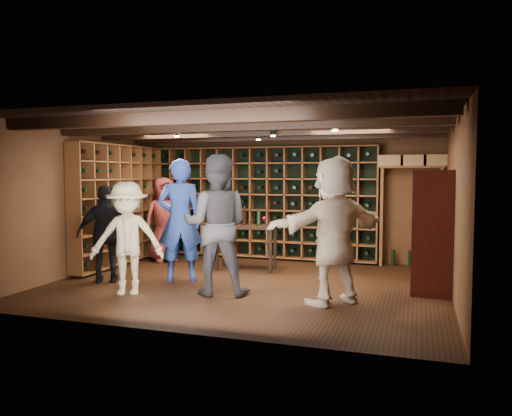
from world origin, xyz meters
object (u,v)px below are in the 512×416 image
(man_grey_suit, at_px, (216,225))
(guest_beige, at_px, (334,230))
(display_cabinet, at_px, (431,235))
(guest_woman_black, at_px, (106,234))
(guest_khaki, at_px, (127,238))
(guest_red_floral, at_px, (164,219))
(tasting_table, at_px, (246,230))
(man_blue_shirt, at_px, (180,220))

(man_grey_suit, bearing_deg, guest_beige, 166.37)
(display_cabinet, relative_size, guest_woman_black, 1.13)
(guest_woman_black, xyz_separation_m, guest_beige, (3.64, -0.18, 0.21))
(guest_beige, bearing_deg, display_cabinet, 170.53)
(display_cabinet, xyz_separation_m, guest_khaki, (-4.14, -1.34, -0.05))
(man_grey_suit, distance_m, guest_red_floral, 2.96)
(guest_beige, bearing_deg, guest_woman_black, -49.68)
(man_grey_suit, xyz_separation_m, guest_woman_black, (-1.96, 0.18, -0.22))
(man_grey_suit, height_order, tasting_table, man_grey_suit)
(tasting_table, bearing_deg, man_blue_shirt, -125.15)
(display_cabinet, height_order, tasting_table, display_cabinet)
(guest_beige, height_order, tasting_table, guest_beige)
(display_cabinet, bearing_deg, guest_beige, -142.61)
(display_cabinet, distance_m, guest_khaki, 4.35)
(guest_woman_black, height_order, guest_beige, guest_beige)
(guest_woman_black, relative_size, guest_khaki, 0.96)
(man_blue_shirt, relative_size, guest_red_floral, 1.18)
(display_cabinet, xyz_separation_m, man_blue_shirt, (-3.82, -0.31, 0.13))
(guest_khaki, height_order, guest_beige, guest_beige)
(man_blue_shirt, relative_size, guest_woman_black, 1.27)
(guest_woman_black, bearing_deg, guest_khaki, 112.44)
(display_cabinet, distance_m, man_grey_suit, 3.08)
(tasting_table, bearing_deg, man_grey_suit, -89.35)
(guest_red_floral, height_order, tasting_table, guest_red_floral)
(display_cabinet, bearing_deg, guest_red_floral, 166.10)
(guest_red_floral, xyz_separation_m, tasting_table, (1.81, -0.32, -0.11))
(guest_beige, bearing_deg, man_blue_shirt, -60.73)
(guest_red_floral, height_order, guest_woman_black, guest_red_floral)
(display_cabinet, height_order, man_blue_shirt, man_blue_shirt)
(display_cabinet, height_order, guest_khaki, display_cabinet)
(display_cabinet, xyz_separation_m, guest_red_floral, (-4.93, 1.22, -0.03))
(tasting_table, bearing_deg, guest_beige, -50.03)
(guest_khaki, xyz_separation_m, tasting_table, (1.02, 2.25, -0.09))
(display_cabinet, bearing_deg, man_blue_shirt, -175.31)
(guest_woman_black, distance_m, tasting_table, 2.43)
(man_blue_shirt, xyz_separation_m, guest_beige, (2.58, -0.64, 0.00))
(guest_khaki, relative_size, guest_beige, 0.82)
(guest_beige, bearing_deg, guest_red_floral, -77.31)
(guest_red_floral, height_order, guest_khaki, guest_red_floral)
(man_grey_suit, bearing_deg, display_cabinet, -175.69)
(man_blue_shirt, bearing_deg, guest_woman_black, -1.62)
(guest_woman_black, distance_m, guest_khaki, 0.94)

